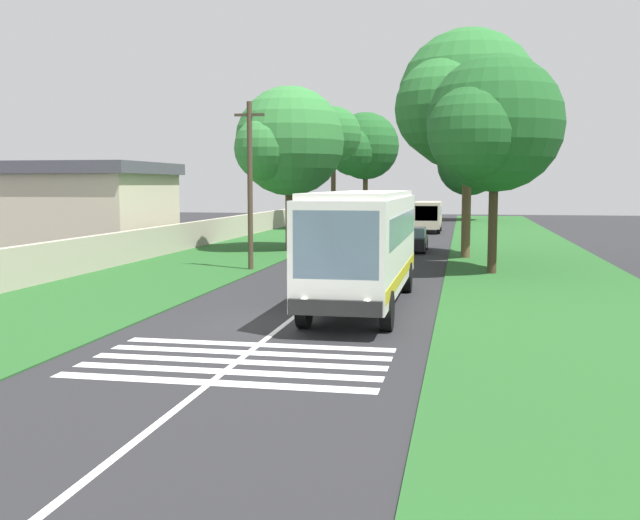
# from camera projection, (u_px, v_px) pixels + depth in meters

# --- Properties ---
(ground) EXTENTS (160.00, 160.00, 0.00)m
(ground) POSITION_uv_depth(u_px,v_px,m) (283.00, 325.00, 20.96)
(ground) COLOR #262628
(grass_verge_left) EXTENTS (120.00, 8.00, 0.04)m
(grass_verge_left) POSITION_uv_depth(u_px,v_px,m) (195.00, 264.00, 37.15)
(grass_verge_left) COLOR #235623
(grass_verge_left) RESTS_ON ground
(grass_verge_right) EXTENTS (120.00, 8.00, 0.04)m
(grass_verge_right) POSITION_uv_depth(u_px,v_px,m) (535.00, 271.00, 34.07)
(grass_verge_right) COLOR #235623
(grass_verge_right) RESTS_ON ground
(centre_line) EXTENTS (110.00, 0.16, 0.01)m
(centre_line) POSITION_uv_depth(u_px,v_px,m) (357.00, 267.00, 35.61)
(centre_line) COLOR silver
(centre_line) RESTS_ON ground
(coach_bus) EXTENTS (11.16, 2.62, 3.73)m
(coach_bus) POSITION_uv_depth(u_px,v_px,m) (364.00, 241.00, 24.02)
(coach_bus) COLOR silver
(coach_bus) RESTS_ON ground
(zebra_crossing) EXTENTS (4.05, 6.80, 0.01)m
(zebra_crossing) POSITION_uv_depth(u_px,v_px,m) (237.00, 362.00, 16.67)
(zebra_crossing) COLOR silver
(zebra_crossing) RESTS_ON ground
(trailing_car_0) EXTENTS (4.30, 1.78, 1.43)m
(trailing_car_0) POSITION_uv_depth(u_px,v_px,m) (412.00, 240.00, 44.07)
(trailing_car_0) COLOR black
(trailing_car_0) RESTS_ON ground
(trailing_car_1) EXTENTS (4.30, 1.78, 1.43)m
(trailing_car_1) POSITION_uv_depth(u_px,v_px,m) (364.00, 231.00, 52.76)
(trailing_car_1) COLOR silver
(trailing_car_1) RESTS_ON ground
(trailing_minibus_0) EXTENTS (6.00, 2.14, 2.53)m
(trailing_minibus_0) POSITION_uv_depth(u_px,v_px,m) (428.00, 214.00, 61.37)
(trailing_minibus_0) COLOR #BFB299
(trailing_minibus_0) RESTS_ON ground
(roadside_tree_left_0) EXTENTS (5.60, 4.82, 10.58)m
(roadside_tree_left_0) POSITION_uv_depth(u_px,v_px,m) (332.00, 136.00, 63.77)
(roadside_tree_left_0) COLOR #3D2D1E
(roadside_tree_left_0) RESTS_ON grass_verge_left
(roadside_tree_left_1) EXTENTS (7.85, 6.45, 9.69)m
(roadside_tree_left_1) POSITION_uv_depth(u_px,v_px,m) (289.00, 145.00, 44.23)
(roadside_tree_left_1) COLOR #4C3826
(roadside_tree_left_1) RESTS_ON grass_verge_left
(roadside_tree_left_2) EXTENTS (9.32, 7.50, 11.77)m
(roadside_tree_left_2) POSITION_uv_depth(u_px,v_px,m) (363.00, 148.00, 81.36)
(roadside_tree_left_2) COLOR #4C3826
(roadside_tree_left_2) RESTS_ON grass_verge_left
(roadside_tree_right_0) EXTENTS (7.33, 5.96, 9.54)m
(roadside_tree_right_0) POSITION_uv_depth(u_px,v_px,m) (491.00, 128.00, 32.45)
(roadside_tree_right_0) COLOR #3D2D1E
(roadside_tree_right_0) RESTS_ON grass_verge_right
(roadside_tree_right_1) EXTENTS (9.43, 7.48, 12.06)m
(roadside_tree_right_1) POSITION_uv_depth(u_px,v_px,m) (464.00, 106.00, 39.35)
(roadside_tree_right_1) COLOR brown
(roadside_tree_right_1) RESTS_ON grass_verge_right
(roadside_tree_right_2) EXTENTS (8.55, 6.95, 9.65)m
(roadside_tree_right_2) POSITION_uv_depth(u_px,v_px,m) (468.00, 166.00, 81.10)
(roadside_tree_right_2) COLOR #4C3826
(roadside_tree_right_2) RESTS_ON grass_verge_right
(utility_pole) EXTENTS (0.24, 1.40, 7.68)m
(utility_pole) POSITION_uv_depth(u_px,v_px,m) (250.00, 183.00, 34.11)
(utility_pole) COLOR #473828
(utility_pole) RESTS_ON grass_verge_left
(roadside_wall) EXTENTS (70.00, 0.40, 1.59)m
(roadside_wall) POSITION_uv_depth(u_px,v_px,m) (169.00, 239.00, 42.59)
(roadside_wall) COLOR #B2A893
(roadside_wall) RESTS_ON grass_verge_left
(roadside_building) EXTENTS (9.16, 10.03, 5.25)m
(roadside_building) POSITION_uv_depth(u_px,v_px,m) (79.00, 206.00, 44.70)
(roadside_building) COLOR beige
(roadside_building) RESTS_ON ground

